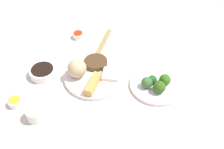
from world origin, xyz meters
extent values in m
cube|color=beige|center=(0.00, 0.00, 0.01)|extent=(2.20, 2.20, 0.02)
cylinder|color=white|center=(0.04, 0.00, 0.03)|extent=(0.26, 0.26, 0.02)
sphere|color=tan|center=(0.00, 0.06, 0.08)|extent=(0.08, 0.08, 0.08)
cube|color=#DD9B4B|center=(-0.02, -0.03, 0.05)|extent=(0.12, 0.06, 0.03)
cube|color=beige|center=(0.08, -0.05, 0.04)|extent=(0.10, 0.10, 0.01)
cylinder|color=#4B331C|center=(0.10, 0.04, 0.05)|extent=(0.10, 0.10, 0.02)
cylinder|color=white|center=(0.15, -0.24, 0.03)|extent=(0.23, 0.23, 0.01)
sphere|color=#31691A|center=(0.16, -0.26, 0.06)|extent=(0.05, 0.05, 0.05)
sphere|color=#3B6A31|center=(0.11, -0.21, 0.06)|extent=(0.05, 0.05, 0.05)
sphere|color=#206024|center=(0.14, -0.22, 0.05)|extent=(0.04, 0.04, 0.04)
sphere|color=#345B19|center=(0.11, -0.26, 0.06)|extent=(0.05, 0.05, 0.05)
cylinder|color=white|center=(-0.07, 0.20, 0.04)|extent=(0.11, 0.11, 0.03)
cylinder|color=black|center=(-0.07, 0.20, 0.05)|extent=(0.09, 0.09, 0.00)
cylinder|color=white|center=(0.23, 0.25, 0.03)|extent=(0.05, 0.05, 0.03)
cylinder|color=red|center=(0.23, 0.25, 0.05)|extent=(0.04, 0.04, 0.00)
cylinder|color=white|center=(-0.25, 0.17, 0.03)|extent=(0.05, 0.05, 0.03)
cylinder|color=yellow|center=(-0.25, 0.17, 0.05)|extent=(0.04, 0.04, 0.00)
cylinder|color=white|center=(-0.25, 0.06, 0.04)|extent=(0.07, 0.07, 0.05)
cube|color=#9D8349|center=(0.25, 0.11, 0.02)|extent=(0.23, 0.09, 0.01)
camera|label=1|loc=(-0.62, -0.54, 0.86)|focal=44.95mm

